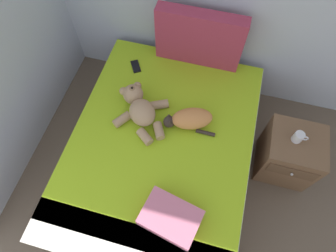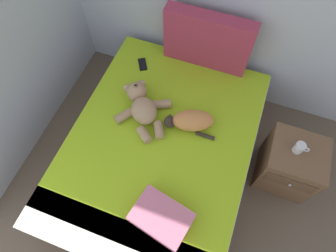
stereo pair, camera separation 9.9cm
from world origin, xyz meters
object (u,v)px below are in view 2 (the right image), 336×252
cell_phone (142,64)px  nightstand (289,165)px  cat (191,121)px  mug (300,148)px  teddy_bear (142,105)px  throw_pillow (161,218)px  patterned_cushion (207,41)px  bed (161,152)px

cell_phone → nightstand: size_ratio=0.30×
cat → mug: 0.88m
teddy_bear → nightstand: bearing=2.7°
nightstand → throw_pillow: bearing=-135.1°
patterned_cushion → cat: patterned_cushion is taller
bed → teddy_bear: (-0.24, 0.21, 0.34)m
mug → patterned_cushion: bearing=146.3°
nightstand → mug: (-0.04, 0.01, 0.32)m
nightstand → bed: bearing=-166.3°
nightstand → patterned_cushion: bearing=147.0°
bed → cell_phone: cell_phone is taller
teddy_bear → cell_phone: (-0.20, 0.48, -0.08)m
teddy_bear → patterned_cushion: bearing=64.5°
cat → mug: cat is taller
patterned_cushion → teddy_bear: size_ratio=1.45×
teddy_bear → cell_phone: teddy_bear is taller
mug → cell_phone: bearing=165.0°
cat → mug: (0.88, 0.06, -0.00)m
cat → teddy_bear: 0.43m
throw_pillow → cat: bearing=93.5°
bed → patterned_cushion: 1.07m
teddy_bear → nightstand: (1.35, 0.06, -0.33)m
patterned_cushion → mug: patterned_cushion is taller
bed → mug: bearing=14.5°
throw_pillow → nightstand: bearing=44.9°
cell_phone → mug: mug is taller
patterned_cushion → mug: size_ratio=6.50×
patterned_cushion → cell_phone: 0.65m
nightstand → mug: bearing=169.2°
patterned_cushion → teddy_bear: bearing=-115.5°
throw_pillow → mug: size_ratio=3.33×
bed → cat: cat is taller
cell_phone → mug: bearing=-15.0°
bed → cat: bearing=48.5°
bed → throw_pillow: (0.24, -0.59, 0.32)m
cell_phone → nightstand: nightstand is taller
bed → cat: size_ratio=4.58×
cell_phone → throw_pillow: size_ratio=0.41×
patterned_cushion → cell_phone: bearing=-155.9°
patterned_cushion → nightstand: bearing=-33.0°
teddy_bear → cell_phone: bearing=112.7°
patterned_cushion → nightstand: patterned_cushion is taller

